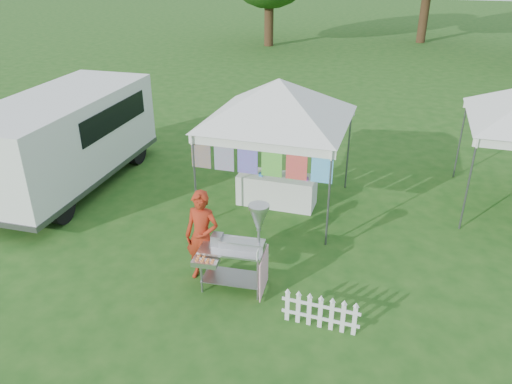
% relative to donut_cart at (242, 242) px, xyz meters
% --- Properties ---
extents(ground, '(120.00, 120.00, 0.00)m').
position_rel_donut_cart_xyz_m(ground, '(-0.27, -0.16, -1.00)').
color(ground, '#1D4D16').
rests_on(ground, ground).
extents(canopy_main, '(4.24, 4.24, 3.45)m').
position_rel_donut_cart_xyz_m(canopy_main, '(-0.27, 3.34, 1.99)').
color(canopy_main, '#59595E').
rests_on(canopy_main, ground).
extents(donut_cart, '(1.21, 0.92, 1.70)m').
position_rel_donut_cart_xyz_m(donut_cart, '(0.00, 0.00, 0.00)').
color(donut_cart, gray).
rests_on(donut_cart, ground).
extents(vendor, '(0.65, 0.44, 1.74)m').
position_rel_donut_cart_xyz_m(vendor, '(-0.80, 0.15, -0.13)').
color(vendor, '#9C2713').
rests_on(vendor, ground).
extents(cargo_van, '(2.40, 5.62, 2.30)m').
position_rel_donut_cart_xyz_m(cargo_van, '(-5.59, 2.99, 0.24)').
color(cargo_van, white).
rests_on(cargo_van, ground).
extents(picket_fence, '(1.26, 0.06, 0.56)m').
position_rel_donut_cart_xyz_m(picket_fence, '(1.49, -0.57, -0.71)').
color(picket_fence, white).
rests_on(picket_fence, ground).
extents(display_table, '(1.80, 0.70, 0.73)m').
position_rel_donut_cart_xyz_m(display_table, '(-0.28, 3.38, -0.64)').
color(display_table, white).
rests_on(display_table, ground).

